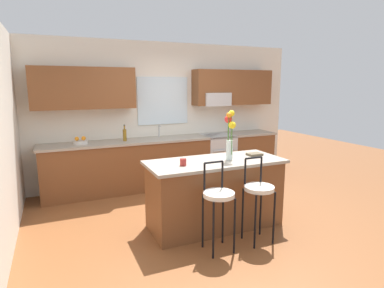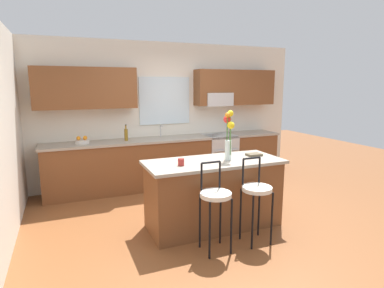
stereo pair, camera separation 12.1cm
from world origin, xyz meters
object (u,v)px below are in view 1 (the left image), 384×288
Objects in this scene: bar_stool_middle at (259,192)px; flower_vase at (230,133)px; cookbook at (254,154)px; bottle_olive_oil at (125,135)px; bar_stool_near at (218,198)px; mug_ceramic at (183,162)px; kitchen_island at (215,193)px; oven_range at (217,157)px; fruit_bowl_oranges at (80,142)px.

flower_vase reaches higher than bar_stool_middle.
cookbook is 0.69× the size of bottle_olive_oil.
bar_stool_near is 0.66m from mug_ceramic.
bar_stool_near reaches higher than kitchen_island.
cookbook is at bearing 3.94° from kitchen_island.
bottle_olive_oil is at bearing 101.19° from bar_stool_near.
mug_ceramic is 0.31× the size of bottle_olive_oil.
bar_stool_middle is 11.58× the size of mug_ceramic.
cookbook is at bearing -102.55° from oven_range.
flower_vase reaches higher than kitchen_island.
bottle_olive_oil is at bearing 126.73° from cookbook.
cookbook is 0.83× the size of fruit_bowl_oranges.
flower_vase is at bearing 4.28° from mug_ceramic.
fruit_bowl_oranges reaches higher than bar_stool_middle.
mug_ceramic is at bearing -173.78° from cookbook.
flower_vase is 7.33× the size of mug_ceramic.
fruit_bowl_oranges is at bearing 130.96° from flower_vase.
mug_ceramic is (-0.49, -0.08, 0.50)m from kitchen_island.
bar_stool_near is at bearing -63.88° from fruit_bowl_oranges.
bar_stool_near and bar_stool_middle have the same top height.
bar_stool_middle is 0.99m from mug_ceramic.
mug_ceramic is at bearing -170.82° from kitchen_island.
bar_stool_middle reaches higher than kitchen_island.
bar_stool_middle reaches higher than oven_range.
bar_stool_middle is at bearing -34.19° from mug_ceramic.
fruit_bowl_oranges is (-1.53, 1.97, 0.50)m from kitchen_island.
fruit_bowl_oranges is (-1.73, 1.99, -0.32)m from flower_vase.
fruit_bowl_oranges reaches higher than oven_range.
bar_stool_middle is 5.21× the size of cookbook.
bottle_olive_oil reaches higher than bar_stool_middle.
oven_range is at bearing -0.54° from fruit_bowl_oranges.
bottle_olive_oil is at bearing 0.00° from fruit_bowl_oranges.
bar_stool_near is at bearing -114.53° from kitchen_island.
flower_vase reaches higher than cookbook.
oven_range is 3.18× the size of bottle_olive_oil.
fruit_bowl_oranges is at bearing 127.98° from kitchen_island.
bar_stool_middle is at bearing -54.83° from fruit_bowl_oranges.
bar_stool_middle is at bearing 0.00° from bar_stool_near.
oven_range is 1.39× the size of flower_vase.
oven_range and kitchen_island have the same top height.
bottle_olive_oil reaches higher than kitchen_island.
cookbook is (0.65, 0.04, 0.47)m from kitchen_island.
cookbook is (1.15, 0.12, -0.03)m from mug_ceramic.
bar_stool_near is 5.21× the size of cookbook.
bottle_olive_oil is at bearing 98.03° from mug_ceramic.
bar_stool_middle is at bearing -107.41° from oven_range.
fruit_bowl_oranges reaches higher than mug_ceramic.
kitchen_island is 9.17× the size of cookbook.
oven_range is 2.22m from kitchen_island.
cookbook is (-0.42, -1.90, 0.48)m from oven_range.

